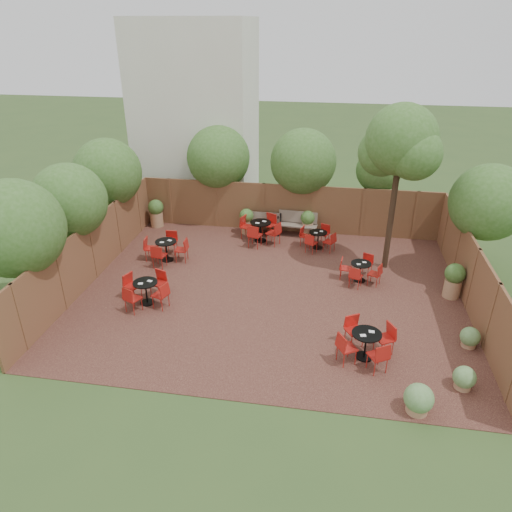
# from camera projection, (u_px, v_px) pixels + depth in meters

# --- Properties ---
(ground) EXTENTS (80.00, 80.00, 0.00)m
(ground) POSITION_uv_depth(u_px,v_px,m) (271.00, 292.00, 15.25)
(ground) COLOR #354F23
(ground) RESTS_ON ground
(courtyard_paving) EXTENTS (12.00, 10.00, 0.02)m
(courtyard_paving) POSITION_uv_depth(u_px,v_px,m) (271.00, 292.00, 15.24)
(courtyard_paving) COLOR #3A1C17
(courtyard_paving) RESTS_ON ground
(fence_back) EXTENTS (12.00, 0.08, 2.00)m
(fence_back) POSITION_uv_depth(u_px,v_px,m) (288.00, 208.00, 19.22)
(fence_back) COLOR #4E341D
(fence_back) RESTS_ON ground
(fence_left) EXTENTS (0.08, 10.00, 2.00)m
(fence_left) POSITION_uv_depth(u_px,v_px,m) (92.00, 251.00, 15.68)
(fence_left) COLOR #4E341D
(fence_left) RESTS_ON ground
(fence_right) EXTENTS (0.08, 10.00, 2.00)m
(fence_right) POSITION_uv_depth(u_px,v_px,m) (473.00, 280.00, 13.93)
(fence_right) COLOR #4E341D
(fence_right) RESTS_ON ground
(neighbour_building) EXTENTS (5.00, 4.00, 8.00)m
(neighbour_building) POSITION_uv_depth(u_px,v_px,m) (197.00, 116.00, 21.18)
(neighbour_building) COLOR beige
(neighbour_building) RESTS_ON ground
(overhang_foliage) EXTENTS (15.86, 10.85, 2.70)m
(overhang_foliage) POSITION_uv_depth(u_px,v_px,m) (213.00, 182.00, 16.58)
(overhang_foliage) COLOR #335B1D
(overhang_foliage) RESTS_ON ground
(courtyard_tree) EXTENTS (2.52, 2.42, 5.62)m
(courtyard_tree) POSITION_uv_depth(u_px,v_px,m) (401.00, 146.00, 14.86)
(courtyard_tree) COLOR black
(courtyard_tree) RESTS_ON courtyard_paving
(park_bench_left) EXTENTS (1.38, 0.45, 0.85)m
(park_bench_left) POSITION_uv_depth(u_px,v_px,m) (263.00, 223.00, 19.27)
(park_bench_left) COLOR brown
(park_bench_left) RESTS_ON courtyard_paving
(park_bench_right) EXTENTS (1.61, 0.65, 0.97)m
(park_bench_right) POSITION_uv_depth(u_px,v_px,m) (298.00, 223.00, 19.04)
(park_bench_right) COLOR brown
(park_bench_right) RESTS_ON courtyard_paving
(bistro_tables) EXTENTS (8.41, 8.33, 0.92)m
(bistro_tables) POSITION_uv_depth(u_px,v_px,m) (259.00, 264.00, 15.98)
(bistro_tables) COLOR black
(bistro_tables) RESTS_ON courtyard_paving
(planters) EXTENTS (11.77, 4.68, 1.17)m
(planters) POSITION_uv_depth(u_px,v_px,m) (277.00, 231.00, 18.08)
(planters) COLOR #9E724F
(planters) RESTS_ON courtyard_paving
(low_shrubs) EXTENTS (2.28, 3.27, 0.71)m
(low_shrubs) POSITION_uv_depth(u_px,v_px,m) (445.00, 377.00, 11.12)
(low_shrubs) COLOR #9E724F
(low_shrubs) RESTS_ON courtyard_paving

